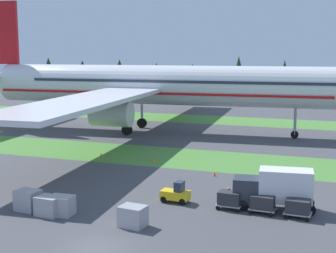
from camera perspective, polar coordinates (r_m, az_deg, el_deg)
name	(u,v)px	position (r m, az deg, el deg)	size (l,w,h in m)	color
ground_plane	(95,247)	(36.34, -8.33, -13.51)	(400.00, 400.00, 0.00)	#47474C
grass_strip_near	(208,160)	(62.82, 4.57, -3.84)	(320.00, 11.62, 0.01)	#4C8438
grass_strip_far	(257,122)	(96.73, 10.14, 0.52)	(320.00, 11.62, 0.01)	#4C8438
airliner	(147,85)	(83.02, -2.44, 4.81)	(66.87, 82.23, 22.17)	silver
baggage_tug	(176,194)	(45.51, 0.93, -7.69)	(2.66, 1.43, 1.97)	yellow
cargo_dolly_lead	(230,199)	(43.93, 7.09, -8.22)	(2.27, 1.61, 1.55)	#A3A3A8
cargo_dolly_second	(263,203)	(43.28, 10.82, -8.58)	(2.27, 1.61, 1.55)	#A3A3A8
cargo_dolly_third	(298,207)	(42.82, 14.66, -8.91)	(2.27, 1.61, 1.55)	#A3A3A8
catering_truck	(275,187)	(44.27, 12.15, -6.83)	(7.18, 3.13, 3.58)	#2D333D
ground_crew_marshaller	(304,198)	(45.26, 15.36, -7.93)	(0.36, 0.52, 1.74)	black
ground_crew_loader	(228,196)	(44.57, 6.93, -7.94)	(0.36, 0.51, 1.74)	black
uld_container_0	(28,200)	(44.95, -15.74, -8.14)	(2.00, 1.60, 1.78)	#A3A3A8
uld_container_1	(49,206)	(43.23, -13.49, -8.83)	(2.00, 1.60, 1.63)	#A3A3A8
uld_container_2	(133,216)	(39.63, -4.05, -10.23)	(2.00, 1.60, 1.65)	#A3A3A8
uld_container_3	(61,206)	(43.07, -12.14, -8.85)	(2.00, 1.60, 1.63)	#A3A3A8
taxiway_marker_1	(214,174)	(55.04, 5.32, -5.42)	(0.44, 0.44, 0.47)	orange
taxiway_marker_2	(154,159)	(61.81, -1.66, -3.80)	(0.44, 0.44, 0.48)	orange
taxiway_marker_3	(101,155)	(64.89, -7.64, -3.25)	(0.44, 0.44, 0.51)	orange
distant_tree_line	(270,75)	(143.53, 11.63, 5.80)	(159.93, 10.47, 12.45)	#4C3823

